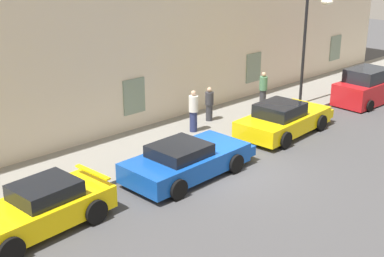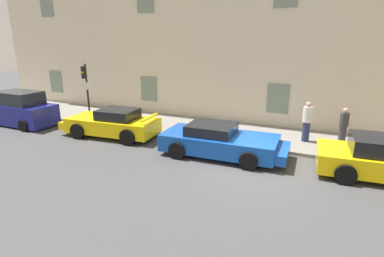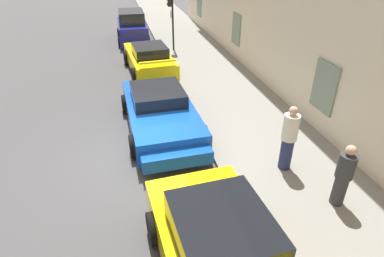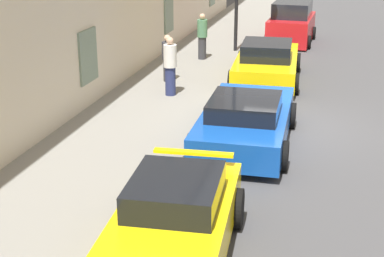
% 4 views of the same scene
% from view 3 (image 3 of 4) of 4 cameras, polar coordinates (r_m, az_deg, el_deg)
% --- Properties ---
extents(ground_plane, '(80.00, 80.00, 0.00)m').
position_cam_3_polar(ground_plane, '(9.35, -9.00, -4.72)').
color(ground_plane, '#444447').
extents(sidewalk, '(60.00, 3.64, 0.14)m').
position_cam_3_polar(sidewalk, '(10.14, 12.58, -1.64)').
color(sidewalk, gray).
rests_on(sidewalk, ground).
extents(sportscar_red_lead, '(4.86, 2.31, 1.36)m').
position_cam_3_polar(sportscar_red_lead, '(15.60, -7.81, 12.38)').
color(sportscar_red_lead, yellow).
rests_on(sportscar_red_lead, ground).
extents(sportscar_yellow_flank, '(5.06, 2.41, 1.27)m').
position_cam_3_polar(sportscar_yellow_flank, '(10.20, -5.56, 2.51)').
color(sportscar_yellow_flank, '#144CB2').
rests_on(sportscar_yellow_flank, ground).
extents(hatchback_distant, '(3.94, 1.90, 1.85)m').
position_cam_3_polar(hatchback_distant, '(21.03, -10.69, 17.30)').
color(hatchback_distant, navy).
rests_on(hatchback_distant, ground).
extents(traffic_light, '(0.44, 0.36, 3.10)m').
position_cam_3_polar(traffic_light, '(18.16, -3.79, 20.37)').
color(traffic_light, black).
rests_on(traffic_light, sidewalk).
extents(pedestrian_admiring, '(0.45, 0.45, 1.55)m').
position_cam_3_polar(pedestrian_admiring, '(7.74, 25.55, -7.60)').
color(pedestrian_admiring, '#333338').
rests_on(pedestrian_admiring, sidewalk).
extents(pedestrian_strolling, '(0.56, 0.56, 1.79)m').
position_cam_3_polar(pedestrian_strolling, '(8.38, 16.96, -1.66)').
color(pedestrian_strolling, navy).
rests_on(pedestrian_strolling, sidewalk).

